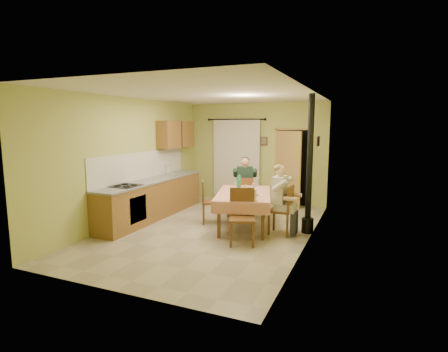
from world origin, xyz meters
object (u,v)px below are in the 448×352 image
at_px(chair_right, 281,220).
at_px(chair_left, 211,210).
at_px(man_far, 245,179).
at_px(dining_table, 244,210).
at_px(chair_far, 245,203).
at_px(stove_flue, 309,183).
at_px(chair_near, 242,228).
at_px(man_right, 281,191).

xyz_separation_m(chair_right, chair_left, (-1.66, 0.17, -0.00)).
height_order(chair_right, man_far, man_far).
height_order(dining_table, chair_far, chair_far).
bearing_deg(chair_left, man_far, 131.66).
distance_m(chair_far, stove_flue, 2.05).
bearing_deg(chair_far, chair_right, -63.14).
height_order(chair_near, man_far, man_far).
height_order(chair_far, chair_right, chair_right).
xyz_separation_m(chair_right, man_far, (-1.21, 1.21, 0.59)).
bearing_deg(stove_flue, chair_right, -148.61).
bearing_deg(stove_flue, man_right, -149.40).
distance_m(chair_left, stove_flue, 2.26).
height_order(dining_table, stove_flue, stove_flue).
height_order(chair_near, man_right, man_right).
relative_size(dining_table, chair_left, 2.17).
height_order(chair_right, chair_left, chair_right).
bearing_deg(man_far, chair_right, -63.33).
bearing_deg(chair_far, chair_left, -132.01).
bearing_deg(dining_table, stove_flue, -9.34).
relative_size(chair_left, man_far, 0.70).
bearing_deg(dining_table, chair_left, 162.16).
bearing_deg(man_far, chair_near, -90.21).
distance_m(chair_right, stove_flue, 0.92).
distance_m(man_far, man_right, 1.70).
bearing_deg(dining_table, chair_far, 92.45).
xyz_separation_m(chair_far, man_right, (1.19, -1.20, 0.59)).
xyz_separation_m(man_far, man_right, (1.20, -1.21, 0.00)).
distance_m(dining_table, chair_far, 1.12).
xyz_separation_m(chair_far, chair_right, (1.21, -1.20, 0.00)).
height_order(chair_far, man_far, man_far).
bearing_deg(man_right, stove_flue, -58.31).
bearing_deg(chair_right, man_far, 46.08).
xyz_separation_m(dining_table, man_far, (-0.35, 1.07, 0.50)).
height_order(chair_far, chair_left, chair_left).
relative_size(chair_near, man_far, 0.74).
bearing_deg(chair_left, man_right, 58.92).
height_order(dining_table, man_right, man_right).
relative_size(dining_table, man_far, 1.52).
distance_m(dining_table, man_far, 1.23).
relative_size(dining_table, chair_right, 2.11).
relative_size(man_right, stove_flue, 0.50).
height_order(man_far, man_right, same).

